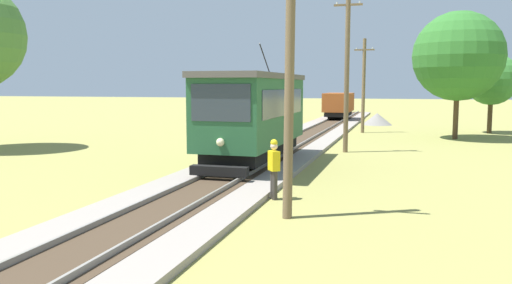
{
  "coord_description": "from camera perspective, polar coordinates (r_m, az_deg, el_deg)",
  "views": [
    {
      "loc": [
        5.86,
        -2.16,
        3.34
      ],
      "look_at": [
        0.56,
        16.2,
        1.22
      ],
      "focal_mm": 35.85,
      "sensor_mm": 36.0,
      "label": 1
    }
  ],
  "objects": [
    {
      "name": "utility_pole_far",
      "position": [
        36.98,
        11.91,
        6.29
      ],
      "size": [
        1.4,
        0.42,
        6.62
      ],
      "color": "brown",
      "rests_on": "ground"
    },
    {
      "name": "utility_pole_mid",
      "position": [
        25.94,
        10.11,
        8.18
      ],
      "size": [
        1.4,
        0.33,
        8.26
      ],
      "color": "brown",
      "rests_on": "ground"
    },
    {
      "name": "gravel_pile",
      "position": [
        44.61,
        13.36,
        2.51
      ],
      "size": [
        2.53,
        2.53,
        1.0
      ],
      "primitive_type": "cone",
      "color": "gray",
      "rests_on": "ground"
    },
    {
      "name": "freight_car",
      "position": [
        48.65,
        9.2,
        4.15
      ],
      "size": [
        2.4,
        5.2,
        2.31
      ],
      "color": "#93471E",
      "rests_on": "rail_right"
    },
    {
      "name": "track_worker",
      "position": [
        14.98,
        2.01,
        -2.73
      ],
      "size": [
        0.42,
        0.45,
        1.78
      ],
      "rotation": [
        0.0,
        0.0,
        0.65
      ],
      "color": "#38332D",
      "rests_on": "ground"
    },
    {
      "name": "utility_pole_near_tram",
      "position": [
        12.85,
        3.78,
        8.95
      ],
      "size": [
        1.4,
        0.58,
        7.68
      ],
      "color": "brown",
      "rests_on": "ground"
    },
    {
      "name": "red_tram",
      "position": [
        20.89,
        -0.2,
        3.18
      ],
      "size": [
        2.6,
        8.54,
        4.79
      ],
      "color": "#235633",
      "rests_on": "rail_right"
    },
    {
      "name": "tree_left_near",
      "position": [
        39.32,
        24.81,
        6.35
      ],
      "size": [
        3.58,
        3.58,
        5.56
      ],
      "color": "#4C3823",
      "rests_on": "ground"
    },
    {
      "name": "tree_left_far",
      "position": [
        34.17,
        21.65,
        8.88
      ],
      "size": [
        5.5,
        5.5,
        7.88
      ],
      "color": "#4C3823",
      "rests_on": "ground"
    }
  ]
}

